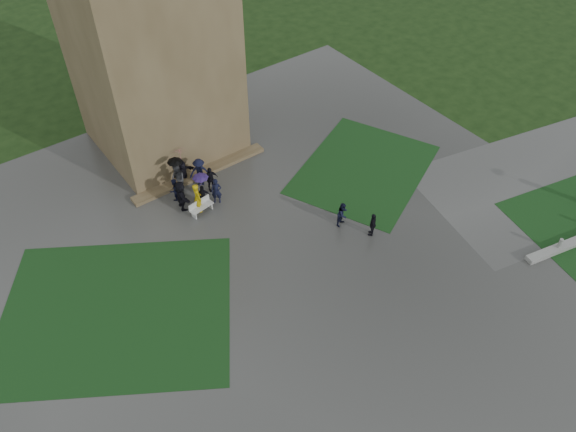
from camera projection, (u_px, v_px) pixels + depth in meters
ground at (305, 282)px, 28.62m from camera, size 120.00×120.00×0.00m
plaza at (282, 259)px, 29.77m from camera, size 34.00×34.00×0.02m
lawn_inset_left at (116, 311)px, 27.31m from camera, size 14.10×13.46×0.01m
lawn_inset_right at (364, 169)px, 35.11m from camera, size 11.12×10.15×0.01m
tower at (143, 9)px, 31.02m from camera, size 8.00×8.00×18.00m
tower_plinth at (200, 173)px, 34.66m from camera, size 9.00×0.80×0.22m
bench at (201, 207)px, 32.02m from camera, size 1.51×0.68×0.85m
visitor_cluster at (190, 181)px, 32.62m from camera, size 3.10×3.54×2.50m
pedestrian_mid at (343, 214)px, 31.11m from camera, size 0.84×0.64×1.52m
pedestrian_near at (373, 224)px, 30.55m from camera, size 1.00×0.94×1.50m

